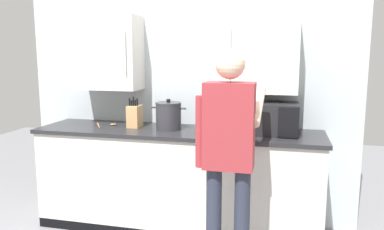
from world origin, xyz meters
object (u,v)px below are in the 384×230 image
wooden_spoon (106,125)px  person_figure (229,147)px  microwave_oven (259,118)px  thermos_flask (201,116)px  stock_pot (169,116)px  knife_block (135,116)px

wooden_spoon → person_figure: size_ratio=0.13×
wooden_spoon → microwave_oven: bearing=0.1°
thermos_flask → microwave_oven: bearing=1.1°
person_figure → stock_pot: bearing=132.3°
microwave_oven → knife_block: bearing=179.8°
microwave_oven → stock_pot: size_ratio=2.36×
thermos_flask → person_figure: person_figure is taller
wooden_spoon → knife_block: size_ratio=0.76×
wooden_spoon → person_figure: (1.29, -0.75, 0.04)m
wooden_spoon → knife_block: (0.29, 0.01, 0.10)m
wooden_spoon → thermos_flask: bearing=-0.5°
stock_pot → person_figure: bearing=-47.7°
microwave_oven → stock_pot: stock_pot is taller
microwave_oven → thermos_flask: size_ratio=2.87×
thermos_flask → wooden_spoon: bearing=179.5°
thermos_flask → person_figure: 0.83m
knife_block → person_figure: size_ratio=0.18×
stock_pot → wooden_spoon: stock_pot is taller
microwave_oven → person_figure: (-0.16, -0.75, -0.09)m
stock_pot → microwave_oven: bearing=1.7°
microwave_oven → knife_block: (-1.15, 0.00, -0.03)m
stock_pot → wooden_spoon: size_ratio=1.50×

